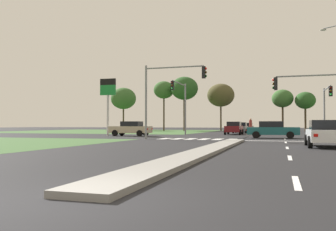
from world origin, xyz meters
TOP-DOWN VIEW (x-y plane):
  - ground_plane at (0.00, 30.00)m, footprint 200.00×200.00m
  - grass_verge_far_left at (-25.50, 54.50)m, footprint 35.00×35.00m
  - median_island_near at (0.00, 11.00)m, footprint 1.20×22.00m
  - median_island_far at (0.00, 55.00)m, footprint 1.20×36.00m
  - lane_dash_near at (3.50, 3.01)m, footprint 0.14×2.00m
  - lane_dash_second at (3.50, 9.01)m, footprint 0.14×2.00m
  - lane_dash_third at (3.50, 15.01)m, footprint 0.14×2.00m
  - lane_dash_fourth at (3.50, 21.01)m, footprint 0.14×2.00m
  - lane_dash_fifth at (3.50, 27.01)m, footprint 0.14×2.00m
  - stop_bar_near at (3.80, 23.00)m, footprint 6.40×0.50m
  - crosswalk_bar_near at (-6.40, 24.80)m, footprint 0.70×2.80m
  - crosswalk_bar_second at (-5.25, 24.80)m, footprint 0.70×2.80m
  - crosswalk_bar_third at (-4.10, 24.80)m, footprint 0.70×2.80m
  - crosswalk_bar_fourth at (-2.95, 24.80)m, footprint 0.70×2.80m
  - crosswalk_bar_fifth at (-1.80, 24.80)m, footprint 0.70×2.80m
  - crosswalk_bar_sixth at (-0.65, 24.80)m, footprint 0.70×2.80m
  - car_maroon_near at (-2.24, 39.32)m, footprint 1.96×4.30m
  - car_teal_second at (2.49, 28.67)m, footprint 4.50×2.09m
  - car_grey_fourth at (-2.28, 47.36)m, footprint 1.97×4.53m
  - car_white_fifth at (5.51, 16.38)m, footprint 1.97×4.37m
  - car_beige_sixth at (-12.13, 30.83)m, footprint 4.41×1.97m
  - car_black_eighth at (-2.22, 57.34)m, footprint 2.04×4.45m
  - traffic_signal_far_left at (-7.60, 34.56)m, footprint 0.32×5.73m
  - traffic_signal_near_right at (5.64, 23.40)m, footprint 5.11×0.32m
  - traffic_signal_far_right at (7.60, 34.42)m, footprint 0.32×5.63m
  - traffic_signal_near_left at (-5.77, 23.40)m, footprint 5.28×0.32m
  - pedestrian_at_median at (-0.24, 38.90)m, footprint 0.34×0.34m
  - fuel_price_totem at (-14.93, 31.02)m, footprint 1.80×0.24m
  - treeline_near at (-27.89, 64.04)m, footprint 5.21×5.21m
  - treeline_second at (-18.57, 62.40)m, footprint 4.00×4.00m
  - treeline_third at (-14.08, 61.00)m, footprint 5.11×5.11m
  - treeline_fourth at (-7.94, 65.46)m, footprint 5.26×5.26m
  - treeline_fifth at (3.50, 61.06)m, footprint 3.65×3.65m
  - treeline_sixth at (7.13, 60.15)m, footprint 3.37×3.37m

SIDE VIEW (x-z plane):
  - ground_plane at x=0.00m, z-range 0.00..0.00m
  - grass_verge_far_left at x=-25.50m, z-range 0.00..0.01m
  - lane_dash_near at x=3.50m, z-range 0.00..0.01m
  - lane_dash_second at x=3.50m, z-range 0.00..0.01m
  - lane_dash_third at x=3.50m, z-range 0.00..0.01m
  - lane_dash_fourth at x=3.50m, z-range 0.00..0.01m
  - lane_dash_fifth at x=3.50m, z-range 0.00..0.01m
  - stop_bar_near at x=3.80m, z-range 0.00..0.01m
  - crosswalk_bar_near at x=-6.40m, z-range 0.00..0.01m
  - crosswalk_bar_second at x=-5.25m, z-range 0.00..0.01m
  - crosswalk_bar_third at x=-4.10m, z-range 0.00..0.01m
  - crosswalk_bar_fourth at x=-2.95m, z-range 0.00..0.01m
  - crosswalk_bar_fifth at x=-1.80m, z-range 0.00..0.01m
  - crosswalk_bar_sixth at x=-0.65m, z-range 0.00..0.01m
  - median_island_near at x=0.00m, z-range 0.00..0.14m
  - median_island_far at x=0.00m, z-range 0.00..0.14m
  - car_white_fifth at x=5.51m, z-range 0.02..1.49m
  - car_black_eighth at x=-2.22m, z-range 0.02..1.50m
  - car_grey_fourth at x=-2.28m, z-range 0.02..1.53m
  - car_teal_second at x=2.49m, z-range 0.02..1.53m
  - car_beige_sixth at x=-12.13m, z-range 0.02..1.57m
  - car_maroon_near at x=-2.24m, z-range 0.02..1.57m
  - pedestrian_at_median at x=-0.24m, z-range 0.34..2.16m
  - traffic_signal_near_right at x=5.64m, z-range 1.01..6.09m
  - traffic_signal_far_right at x=7.60m, z-range 1.03..6.11m
  - traffic_signal_far_left at x=-7.60m, z-range 1.19..7.25m
  - traffic_signal_near_left at x=-5.77m, z-range 1.17..7.35m
  - fuel_price_totem at x=-14.93m, z-range 1.45..7.70m
  - treeline_sixth at x=7.13m, z-range 1.87..8.57m
  - treeline_fifth at x=3.50m, z-range 2.04..9.32m
  - treeline_near at x=-27.89m, z-range 2.17..10.97m
  - treeline_fourth at x=-7.94m, z-range 2.31..11.45m
  - treeline_second at x=-18.57m, z-range 3.07..12.71m
  - treeline_third at x=-14.08m, z-range 2.87..13.03m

